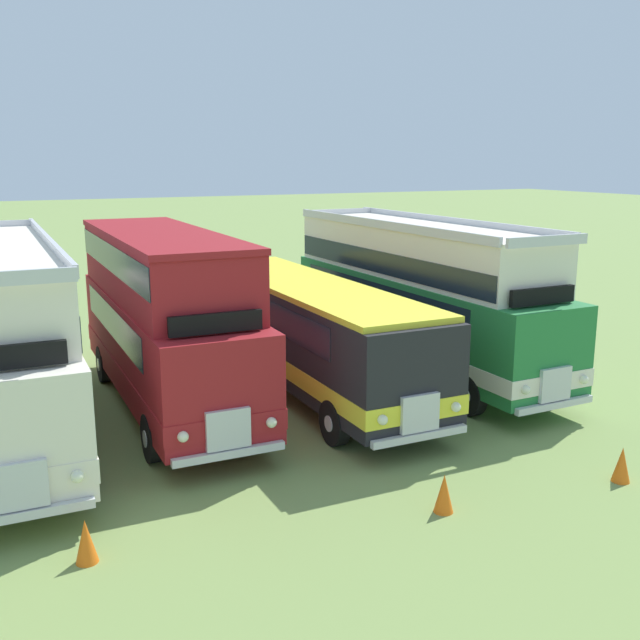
# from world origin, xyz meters

# --- Properties ---
(ground_plane) EXTENTS (200.00, 200.00, 0.00)m
(ground_plane) POSITION_xyz_m (0.00, 0.00, 0.00)
(ground_plane) COLOR #7A934C
(bus_third_in_row) EXTENTS (2.70, 9.84, 4.49)m
(bus_third_in_row) POSITION_xyz_m (0.00, 0.17, 2.47)
(bus_third_in_row) COLOR maroon
(bus_third_in_row) RESTS_ON ground
(bus_fourth_in_row) EXTENTS (2.64, 11.19, 2.99)m
(bus_fourth_in_row) POSITION_xyz_m (3.83, -0.07, 1.76)
(bus_fourth_in_row) COLOR black
(bus_fourth_in_row) RESTS_ON ground
(bus_fifth_in_row) EXTENTS (2.75, 11.39, 4.52)m
(bus_fifth_in_row) POSITION_xyz_m (7.66, 0.37, 2.36)
(bus_fifth_in_row) COLOR #237538
(bus_fifth_in_row) RESTS_ON ground
(cone_near_end) EXTENTS (0.36, 0.36, 0.71)m
(cone_near_end) POSITION_xyz_m (6.91, -8.17, 0.36)
(cone_near_end) COLOR orange
(cone_near_end) RESTS_ON ground
(cone_mid_row) EXTENTS (0.36, 0.36, 0.73)m
(cone_mid_row) POSITION_xyz_m (-3.06, -6.63, 0.36)
(cone_mid_row) COLOR orange
(cone_mid_row) RESTS_ON ground
(cone_far_end) EXTENTS (0.36, 0.36, 0.72)m
(cone_far_end) POSITION_xyz_m (3.01, -7.70, 0.36)
(cone_far_end) COLOR orange
(cone_far_end) RESTS_ON ground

